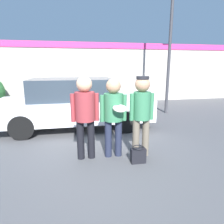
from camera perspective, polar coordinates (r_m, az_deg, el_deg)
ground_plane at (r=4.55m, az=-3.68°, el=-11.82°), size 56.00×56.00×0.00m
storefront_building at (r=10.70m, az=-8.58°, el=11.05°), size 24.00×0.22×3.10m
person_left at (r=4.05m, az=-7.73°, el=0.51°), size 0.57×0.40×1.72m
person_middle_with_frisbee at (r=4.13m, az=0.41°, el=0.32°), size 0.56×0.60×1.66m
person_right at (r=4.19m, az=8.47°, el=0.81°), size 0.52×0.35×1.71m
parked_car_near at (r=6.31m, az=-10.63°, el=2.36°), size 4.63×1.82×1.54m
street_lamp at (r=8.75m, az=18.17°, el=23.47°), size 1.40×0.35×5.84m
handbag at (r=4.13m, az=7.49°, el=-12.09°), size 0.30×0.23×0.34m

